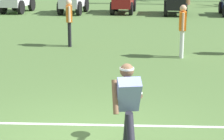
% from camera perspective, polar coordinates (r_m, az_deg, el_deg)
% --- Properties ---
extents(field_line_paint, '(20.14, 2.35, 0.01)m').
position_cam_1_polar(field_line_paint, '(7.84, -2.22, -7.17)').
color(field_line_paint, white).
rests_on(field_line_paint, ground_plane).
extents(frisbee_thrower, '(0.48, 1.16, 1.39)m').
position_cam_1_polar(frisbee_thrower, '(6.45, 2.13, -4.67)').
color(frisbee_thrower, '#23232D').
rests_on(frisbee_thrower, ground_plane).
extents(frisbee_in_flight, '(0.29, 0.28, 0.05)m').
position_cam_1_polar(frisbee_in_flight, '(7.07, 2.88, -2.94)').
color(frisbee_in_flight, white).
extents(teammate_near_sideline, '(0.22, 0.49, 1.56)m').
position_cam_1_polar(teammate_near_sideline, '(12.97, 9.19, 5.68)').
color(teammate_near_sideline, silver).
rests_on(teammate_near_sideline, ground_plane).
extents(teammate_deep, '(0.29, 0.49, 1.56)m').
position_cam_1_polar(teammate_deep, '(14.54, -5.62, 6.75)').
color(teammate_deep, black).
rests_on(teammate_deep, ground_plane).
extents(parked_car_slot_e, '(1.24, 2.44, 1.34)m').
position_cam_1_polar(parked_car_slot_e, '(22.96, 8.27, 9.00)').
color(parked_car_slot_e, black).
rests_on(parked_car_slot_e, ground_plane).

